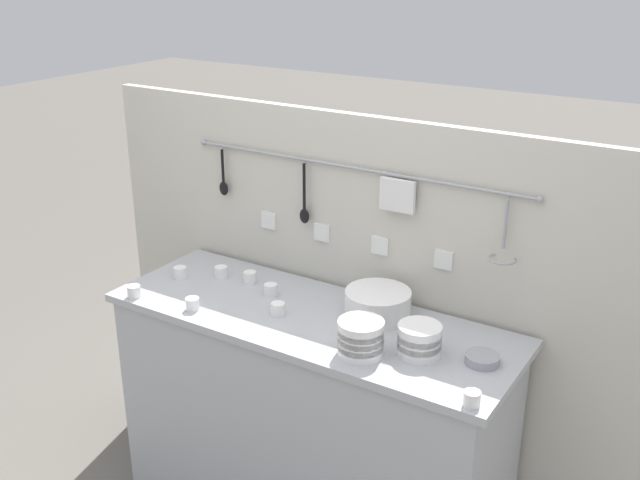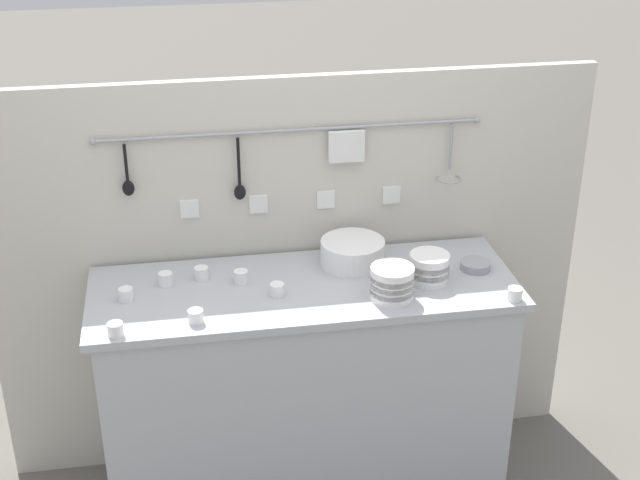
{
  "view_description": "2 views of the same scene",
  "coord_description": "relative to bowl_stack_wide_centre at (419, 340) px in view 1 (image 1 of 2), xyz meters",
  "views": [
    {
      "loc": [
        1.34,
        -2.06,
        2.22
      ],
      "look_at": [
        0.02,
        0.04,
        1.24
      ],
      "focal_mm": 42.0,
      "sensor_mm": 36.0,
      "label": 1
    },
    {
      "loc": [
        -0.43,
        -2.81,
        2.53
      ],
      "look_at": [
        0.06,
        0.04,
        1.11
      ],
      "focal_mm": 50.0,
      "sensor_mm": 36.0,
      "label": 2
    }
  ],
  "objects": [
    {
      "name": "counter",
      "position": [
        -0.46,
        0.04,
        -0.53
      ],
      "size": [
        1.56,
        0.55,
        0.95
      ],
      "color": "#ADAFB5",
      "rests_on": "ground"
    },
    {
      "name": "back_wall",
      "position": [
        -0.46,
        0.35,
        -0.18
      ],
      "size": [
        2.36,
        0.11,
        1.65
      ],
      "color": "beige",
      "rests_on": "ground"
    },
    {
      "name": "bowl_stack_wide_centre",
      "position": [
        0.0,
        0.0,
        0.0
      ],
      "size": [
        0.15,
        0.15,
        0.11
      ],
      "color": "white",
      "rests_on": "counter"
    },
    {
      "name": "bowl_stack_nested_right",
      "position": [
        -0.17,
        -0.1,
        0.01
      ],
      "size": [
        0.15,
        0.15,
        0.12
      ],
      "color": "white",
      "rests_on": "counter"
    },
    {
      "name": "plate_stack",
      "position": [
        -0.25,
        0.18,
        -0.01
      ],
      "size": [
        0.24,
        0.24,
        0.1
      ],
      "color": "white",
      "rests_on": "counter"
    },
    {
      "name": "steel_mixing_bowl",
      "position": [
        0.2,
        0.06,
        -0.04
      ],
      "size": [
        0.11,
        0.11,
        0.03
      ],
      "color": "#93969E",
      "rests_on": "counter"
    },
    {
      "name": "cup_edge_far",
      "position": [
        -0.86,
        -0.15,
        -0.03
      ],
      "size": [
        0.05,
        0.05,
        0.05
      ],
      "color": "white",
      "rests_on": "counter"
    },
    {
      "name": "cup_beside_plates",
      "position": [
        -0.82,
        0.16,
        -0.03
      ],
      "size": [
        0.05,
        0.05,
        0.05
      ],
      "color": "white",
      "rests_on": "counter"
    },
    {
      "name": "cup_centre",
      "position": [
        -0.56,
        -0.01,
        -0.03
      ],
      "size": [
        0.05,
        0.05,
        0.05
      ],
      "color": "white",
      "rests_on": "counter"
    },
    {
      "name": "cup_front_left",
      "position": [
        0.26,
        -0.19,
        -0.03
      ],
      "size": [
        0.05,
        0.05,
        0.05
      ],
      "color": "white",
      "rests_on": "counter"
    },
    {
      "name": "cup_front_right",
      "position": [
        -0.68,
        0.1,
        -0.03
      ],
      "size": [
        0.05,
        0.05,
        0.05
      ],
      "color": "white",
      "rests_on": "counter"
    },
    {
      "name": "cup_mid_row",
      "position": [
        -0.95,
        0.13,
        -0.03
      ],
      "size": [
        0.05,
        0.05,
        0.05
      ],
      "color": "white",
      "rests_on": "counter"
    },
    {
      "name": "cup_by_caddy",
      "position": [
        -1.09,
        0.04,
        -0.03
      ],
      "size": [
        0.05,
        0.05,
        0.05
      ],
      "color": "white",
      "rests_on": "counter"
    },
    {
      "name": "cup_back_left",
      "position": [
        -1.12,
        -0.19,
        -0.03
      ],
      "size": [
        0.05,
        0.05,
        0.05
      ],
      "color": "white",
      "rests_on": "counter"
    }
  ]
}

